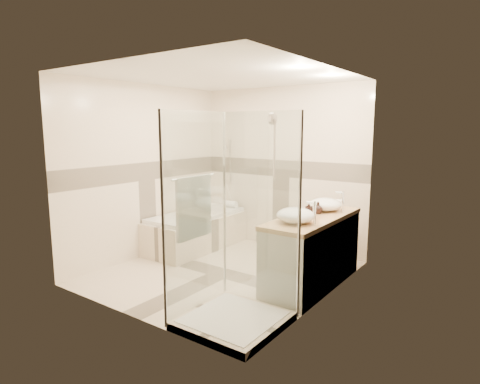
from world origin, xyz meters
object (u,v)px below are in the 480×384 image
Objects in this scene: amenity_bottle_a at (309,210)px; amenity_bottle_b at (318,208)px; vanity at (312,251)px; shower_enclosure at (228,270)px; vessel_sink_far at (296,215)px; bathtub at (197,229)px; vessel_sink_near at (325,204)px.

amenity_bottle_a is 1.27× the size of amenity_bottle_b.
vanity is 0.52m from amenity_bottle_b.
shower_enclosure reaches higher than amenity_bottle_b.
amenity_bottle_b is (0.00, 0.58, -0.01)m from vessel_sink_far.
vanity is 11.15× the size of amenity_bottle_b.
amenity_bottle_b is at bearing 90.00° from vessel_sink_far.
bathtub is 1.05× the size of vanity.
bathtub is 2.27m from amenity_bottle_a.
bathtub is 2.22m from amenity_bottle_b.
shower_enclosure reaches higher than amenity_bottle_a.
shower_enclosure is 1.29m from amenity_bottle_a.
bathtub is 2.35m from vessel_sink_far.
bathtub is at bearing 175.02° from amenity_bottle_b.
vessel_sink_near is at bearing 80.64° from shower_enclosure.
vessel_sink_far is at bearing -90.00° from amenity_bottle_b.
amenity_bottle_b is (0.00, -0.22, -0.01)m from vessel_sink_near.
bathtub is 2.22m from vessel_sink_near.
vanity is at bearing 87.23° from vessel_sink_far.
vessel_sink_near is at bearing 92.98° from vanity.
bathtub is at bearing 170.75° from vanity.
amenity_bottle_a reaches higher than vanity.
amenity_bottle_a is at bearing -90.00° from vessel_sink_near.
amenity_bottle_a is at bearing -103.14° from vanity.
amenity_bottle_a is 0.25m from amenity_bottle_b.
vanity is at bearing -83.07° from amenity_bottle_b.
amenity_bottle_b is at bearing 96.93° from vanity.
bathtub is 0.83× the size of shower_enclosure.
vanity is 3.89× the size of vessel_sink_far.
amenity_bottle_a reaches higher than vessel_sink_far.
vessel_sink_near is at bearing 90.00° from vessel_sink_far.
vessel_sink_far is at bearing -90.00° from amenity_bottle_a.
vessel_sink_far is (0.27, 0.86, 0.43)m from shower_enclosure.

